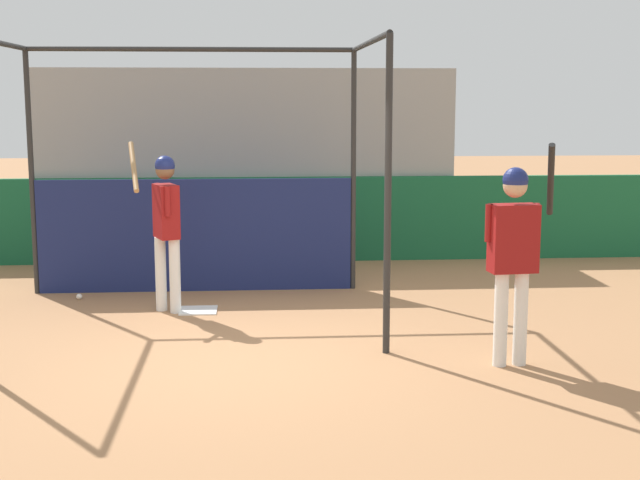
{
  "coord_description": "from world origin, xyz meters",
  "views": [
    {
      "loc": [
        0.15,
        -8.38,
        2.51
      ],
      "look_at": [
        0.83,
        0.83,
        1.03
      ],
      "focal_mm": 50.0,
      "sensor_mm": 36.0,
      "label": 1
    }
  ],
  "objects": [
    {
      "name": "outfield_wall",
      "position": [
        0.0,
        5.25,
        0.65
      ],
      "size": [
        24.0,
        0.12,
        1.31
      ],
      "color": "#196038",
      "rests_on": "ground"
    },
    {
      "name": "batting_cage",
      "position": [
        -0.63,
        2.71,
        1.26
      ],
      "size": [
        4.2,
        3.12,
        3.15
      ],
      "color": "#282828",
      "rests_on": "ground"
    },
    {
      "name": "bleacher_section",
      "position": [
        0.0,
        6.91,
        1.49
      ],
      "size": [
        6.5,
        3.2,
        2.99
      ],
      "color": "#9E9E99",
      "rests_on": "ground"
    },
    {
      "name": "player_batter",
      "position": [
        -0.9,
        2.04,
        1.13
      ],
      "size": [
        0.65,
        0.75,
        2.0
      ],
      "rotation": [
        0.0,
        0.0,
        1.95
      ],
      "color": "white",
      "rests_on": "ground"
    },
    {
      "name": "ground_plane",
      "position": [
        0.0,
        0.0,
        0.0
      ],
      "size": [
        60.0,
        60.0,
        0.0
      ],
      "primitive_type": "plane",
      "color": "#A8754C"
    },
    {
      "name": "home_plate",
      "position": [
        -0.54,
        2.04,
        0.01
      ],
      "size": [
        0.44,
        0.44,
        0.02
      ],
      "color": "white",
      "rests_on": "ground"
    },
    {
      "name": "player_waiting",
      "position": [
        2.55,
        -0.37,
        1.15
      ],
      "size": [
        0.73,
        0.51,
        2.11
      ],
      "rotation": [
        0.0,
        0.0,
        0.1
      ],
      "color": "white",
      "rests_on": "ground"
    },
    {
      "name": "baseball",
      "position": [
        -2.08,
        2.77,
        0.04
      ],
      "size": [
        0.07,
        0.07,
        0.07
      ],
      "color": "white",
      "rests_on": "ground"
    }
  ]
}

